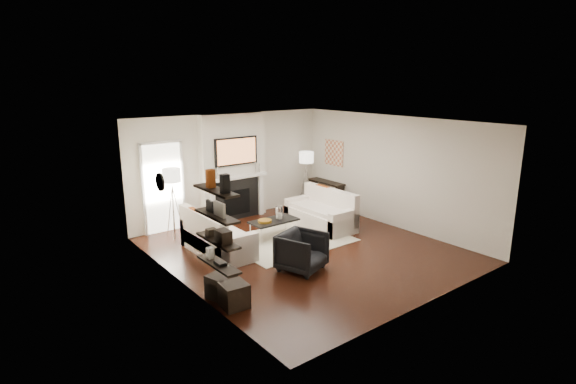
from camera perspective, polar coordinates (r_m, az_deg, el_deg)
room_envelope at (r=9.23m, az=2.28°, el=0.48°), size 6.00×6.00×6.00m
chimney_breast at (r=11.52m, az=-6.95°, el=3.16°), size 1.80×0.25×2.70m
fireplace_surround at (r=11.60m, az=-6.49°, el=-0.97°), size 1.30×0.02×1.04m
firebox at (r=11.61m, az=-6.46°, el=-1.31°), size 0.75×0.02×0.65m
mantel_pilaster_l at (r=11.22m, az=-9.55°, el=-1.43°), size 0.12×0.08×1.10m
mantel_pilaster_r at (r=11.94m, az=-3.47°, el=-0.31°), size 0.12×0.08×1.10m
mantel_shelf at (r=11.42m, az=-6.44°, el=1.89°), size 1.70×0.18×0.07m
tv_body at (r=11.32m, az=-6.60°, el=5.18°), size 1.20×0.06×0.70m
tv_screen at (r=11.29m, az=-6.51°, el=5.16°), size 1.10×0.00×0.62m
candlestick_l_tall at (r=11.12m, az=-8.91°, el=2.45°), size 0.04×0.04×0.30m
candlestick_l_short at (r=11.06m, az=-9.49°, el=2.21°), size 0.04×0.04×0.24m
candlestick_r_tall at (r=11.67m, az=-4.19°, el=3.14°), size 0.04×0.04×0.30m
candlestick_r_short at (r=11.75m, az=-3.65°, el=3.08°), size 0.04×0.04×0.24m
hallway_panel at (r=10.88m, az=-15.57°, el=0.46°), size 0.90×0.02×2.10m
door_trim_l at (r=10.70m, az=-17.90°, el=0.06°), size 0.06×0.06×2.16m
door_trim_r at (r=11.04m, az=-13.24°, el=0.80°), size 0.06×0.06×2.16m
door_trim_top at (r=10.66m, az=-15.91°, el=6.08°), size 1.02×0.06×0.06m
rug at (r=10.16m, az=0.02°, el=-6.13°), size 2.60×2.00×0.01m
loveseat_left_base at (r=9.51m, az=-8.89°, el=-6.45°), size 0.85×1.80×0.42m
loveseat_left_back at (r=9.26m, az=-10.78°, el=-5.03°), size 0.18×1.80×0.80m
loveseat_left_arm_n at (r=8.82m, az=-6.33°, el=-7.41°), size 0.85×0.18×0.60m
loveseat_left_arm_s at (r=10.16m, az=-11.13°, el=-4.65°), size 0.85×0.18×0.60m
loveseat_left_cushion at (r=9.45m, az=-8.68°, el=-4.91°), size 0.63×1.44×0.10m
pillow_left_orange at (r=9.45m, az=-11.67°, el=-3.37°), size 0.10×0.42×0.42m
pillow_left_charcoal at (r=8.94m, az=-9.95°, el=-4.38°), size 0.10×0.40×0.40m
loveseat_right_base at (r=11.01m, az=4.09°, el=-3.43°), size 0.85×1.80×0.42m
loveseat_right_back at (r=11.14m, az=5.41°, el=-1.55°), size 0.18×1.80×0.80m
loveseat_right_arm_n at (r=10.42m, az=7.07°, el=-4.00°), size 0.85×0.18×0.60m
loveseat_right_arm_s at (r=11.57m, az=1.43°, el=-2.05°), size 0.85×0.18×0.60m
loveseat_right_cushion at (r=10.90m, az=3.92°, el=-2.17°), size 0.63×1.44×0.10m
pillow_right_orange at (r=11.29m, az=4.39°, el=-0.23°), size 0.10×0.42×0.42m
pillow_right_charcoal at (r=10.88m, az=6.51°, el=-0.90°), size 0.10×0.40×0.40m
coffee_table at (r=10.22m, az=-1.81°, el=-3.68°), size 1.10×0.55×0.04m
coffee_leg_nw at (r=9.85m, az=-3.41°, el=-5.70°), size 0.02×0.02×0.38m
coffee_leg_ne at (r=10.41m, az=1.15°, el=-4.56°), size 0.02×0.02×0.38m
coffee_leg_sw at (r=10.19m, az=-4.81°, el=-5.02°), size 0.02×0.02×0.38m
coffee_leg_se at (r=10.74m, az=-0.33°, el=-3.96°), size 0.02×0.02×0.38m
hurricane_glass at (r=10.26m, az=-1.14°, el=-2.67°), size 0.17×0.17×0.29m
hurricane_candle at (r=10.28m, az=-1.13°, el=-3.02°), size 0.09×0.09×0.14m
copper_bowl at (r=10.07m, az=-2.96°, el=-3.70°), size 0.31×0.31×0.05m
armchair at (r=8.53m, az=1.78°, el=-7.35°), size 0.99×0.96×0.81m
lamp_left_post at (r=10.52m, az=-14.31°, el=-2.46°), size 0.02×0.02×1.20m
lamp_left_shade at (r=10.32m, az=-14.60°, el=2.07°), size 0.40×0.40×0.30m
lamp_left_leg_a at (r=10.56m, az=-13.76°, el=-2.36°), size 0.25×0.02×1.23m
lamp_left_leg_b at (r=10.59m, az=-14.79°, el=-2.39°), size 0.14×0.22×1.23m
lamp_left_leg_c at (r=10.42m, az=-14.37°, el=-2.63°), size 0.14×0.22×1.23m
lamp_right_post at (r=12.49m, az=2.31°, el=0.59°), size 0.02×0.02×1.20m
lamp_right_shade at (r=12.32m, az=2.35°, el=4.44°), size 0.40×0.40×0.30m
lamp_right_leg_a at (r=12.56m, az=2.69°, el=0.66°), size 0.25×0.02×1.23m
lamp_right_leg_b at (r=12.53m, az=1.84°, el=0.63°), size 0.14×0.22×1.23m
lamp_right_leg_c at (r=12.38m, az=2.40°, el=0.47°), size 0.14×0.22×1.23m
console_top at (r=12.61m, az=4.88°, el=1.29°), size 0.35×1.20×0.04m
console_leg_n at (r=12.31m, az=6.57°, el=-0.87°), size 0.30×0.04×0.71m
console_leg_s at (r=13.09m, az=3.22°, el=0.11°), size 0.30×0.04×0.71m
wall_art at (r=12.47m, az=5.87°, el=4.96°), size 0.03×0.70×0.70m
shelf_bottom at (r=7.23m, az=-8.80°, el=-9.07°), size 0.25×1.00×0.03m
shelf_lower at (r=7.08m, az=-8.92°, el=-6.09°), size 0.25×1.00×0.04m
shelf_upper at (r=6.96m, az=-9.04°, el=-3.00°), size 0.25×1.00×0.04m
shelf_top at (r=6.85m, az=-9.17°, el=0.20°), size 0.25×1.00×0.04m
decor_magfile_a at (r=6.57m, az=-8.02°, el=1.05°), size 0.12×0.10×0.28m
decor_magfile_b at (r=6.94m, az=-9.81°, el=1.69°), size 0.12×0.10×0.28m
decor_frame_a at (r=6.84m, az=-8.70°, el=-2.17°), size 0.04×0.30×0.22m
decor_frame_b at (r=7.09m, az=-9.84°, el=-1.80°), size 0.04×0.22×0.18m
decor_wine_rack at (r=6.89m, az=-8.21°, el=-5.61°), size 0.18×0.25×0.20m
decor_box_small at (r=7.23m, az=-9.74°, el=-5.05°), size 0.15×0.12×0.12m
decor_books at (r=7.16m, az=-8.57°, el=-8.92°), size 0.14×0.20×0.05m
decor_box_tall at (r=7.41m, az=-9.84°, el=-7.63°), size 0.10×0.10×0.18m
clock_rim at (r=8.53m, az=-15.94°, el=1.22°), size 0.04×0.34×0.34m
clock_face at (r=8.54m, az=-15.78°, el=1.24°), size 0.01×0.29×0.29m
ottoman_near at (r=7.68m, az=-8.47°, el=-11.72°), size 0.49×0.49×0.40m
ottoman_far at (r=7.36m, az=-6.85°, el=-12.87°), size 0.44×0.44×0.40m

